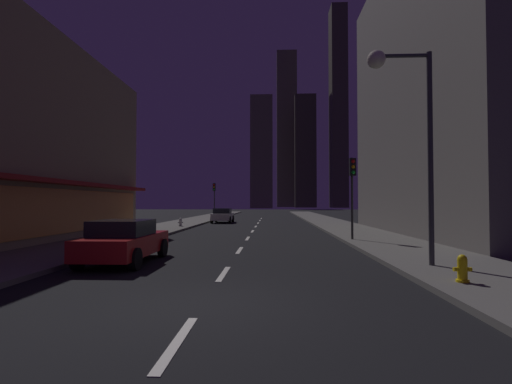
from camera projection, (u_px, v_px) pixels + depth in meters
ground_plane at (259, 222)px, 39.40m from camera, size 78.00×136.00×0.10m
sidewalk_right at (326, 221)px, 39.10m from camera, size 4.00×76.00×0.15m
sidewalk_left at (193, 221)px, 39.71m from camera, size 4.00×76.00×0.15m
lane_marking_center at (252, 231)px, 26.22m from camera, size 0.16×43.80×0.01m
building_apartment_right at (484, 87)px, 23.05m from camera, size 11.00×20.00×18.35m
skyscraper_distant_tall at (262, 152)px, 130.82m from camera, size 7.68×6.81×39.14m
skyscraper_distant_mid at (287, 129)px, 165.15m from camera, size 8.75×6.25×68.77m
skyscraper_distant_short at (305, 151)px, 150.01m from camera, size 8.41×6.78×45.02m
skyscraper_distant_slender at (338, 107)px, 145.64m from camera, size 6.12×8.69×78.49m
car_parked_near at (124, 241)px, 12.58m from camera, size 1.98×4.24×1.45m
car_parked_far at (223, 215)px, 37.52m from camera, size 1.98×4.24×1.45m
fire_hydrant_yellow_near at (462, 269)px, 8.86m from camera, size 0.42×0.30×0.65m
fire_hydrant_far_left at (181, 222)px, 29.65m from camera, size 0.42×0.30×0.65m
traffic_light_near_right at (352, 180)px, 19.12m from camera, size 0.32×0.48×4.20m
traffic_light_far_left at (214, 193)px, 44.33m from camera, size 0.32×0.48×4.20m
street_lamp_right at (402, 104)px, 11.43m from camera, size 1.96×0.56×6.58m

